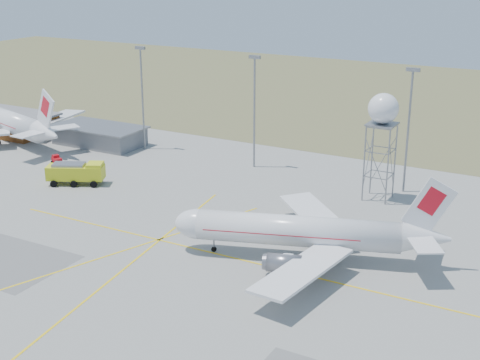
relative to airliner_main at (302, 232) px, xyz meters
The scene contains 10 objects.
grass_strip 106.79m from the airliner_main, 97.42° to the left, with size 400.00×120.00×0.03m, color #565F34.
building_grey 65.94m from the airliner_main, 153.09° to the left, with size 19.00×10.00×3.90m.
mast_a 58.85m from the airliner_main, 146.87° to the left, with size 2.20×0.50×20.50m.
mast_b 40.61m from the airliner_main, 126.76° to the left, with size 2.20×0.50×20.50m.
mast_c 33.19m from the airliner_main, 82.44° to the left, with size 2.20×0.50×20.50m.
airliner_main is the anchor object (origin of this frame).
airliner_far 81.20m from the airliner_main, 163.37° to the left, with size 38.45×36.42×13.31m.
radar_tower 27.01m from the airliner_main, 86.60° to the left, with size 4.74×4.74×17.17m.
fire_truck 46.26m from the airliner_main, 169.47° to the left, with size 9.99×7.16×3.83m.
baggage_tug 59.19m from the airliner_main, 164.76° to the left, with size 2.45×2.30×1.62m.
Camera 1 is at (44.94, -38.29, 37.20)m, focal length 50.00 mm.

